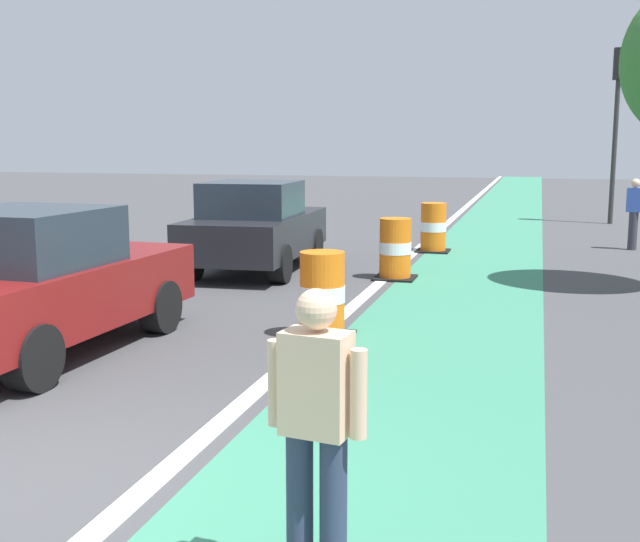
{
  "coord_description": "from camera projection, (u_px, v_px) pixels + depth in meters",
  "views": [
    {
      "loc": [
        3.51,
        -4.53,
        2.45
      ],
      "look_at": [
        1.33,
        3.37,
        1.1
      ],
      "focal_mm": 44.52,
      "sensor_mm": 36.0,
      "label": 1
    }
  ],
  "objects": [
    {
      "name": "ground_plane",
      "position": [
        13.0,
        490.0,
        5.62
      ],
      "size": [
        100.0,
        100.0,
        0.0
      ],
      "primitive_type": "plane",
      "color": "#424244"
    },
    {
      "name": "bike_lane_strip",
      "position": [
        480.0,
        260.0,
        16.41
      ],
      "size": [
        2.5,
        80.0,
        0.01
      ],
      "primitive_type": "cube",
      "color": "#387F60",
      "rests_on": "ground"
    },
    {
      "name": "lane_divider_stripe",
      "position": [
        408.0,
        257.0,
        16.8
      ],
      "size": [
        0.2,
        80.0,
        0.01
      ],
      "primitive_type": "cube",
      "color": "silver",
      "rests_on": "ground"
    },
    {
      "name": "skateboarder_on_lane",
      "position": [
        316.0,
        431.0,
        4.24
      ],
      "size": [
        0.56,
        0.82,
        1.69
      ],
      "color": "black",
      "rests_on": "ground"
    },
    {
      "name": "parked_sedan_nearest",
      "position": [
        38.0,
        283.0,
        9.1
      ],
      "size": [
        2.05,
        4.17,
        1.7
      ],
      "color": "maroon",
      "rests_on": "ground"
    },
    {
      "name": "parked_sedan_second",
      "position": [
        255.0,
        227.0,
        14.99
      ],
      "size": [
        2.08,
        4.19,
        1.7
      ],
      "color": "black",
      "rests_on": "ground"
    },
    {
      "name": "traffic_barrel_front",
      "position": [
        322.0,
        296.0,
        9.89
      ],
      "size": [
        0.73,
        0.73,
        1.09
      ],
      "color": "orange",
      "rests_on": "ground"
    },
    {
      "name": "traffic_barrel_mid",
      "position": [
        395.0,
        249.0,
        14.13
      ],
      "size": [
        0.73,
        0.73,
        1.09
      ],
      "color": "orange",
      "rests_on": "ground"
    },
    {
      "name": "traffic_barrel_back",
      "position": [
        433.0,
        228.0,
        17.61
      ],
      "size": [
        0.73,
        0.73,
        1.09
      ],
      "color": "orange",
      "rests_on": "ground"
    },
    {
      "name": "traffic_light_corner",
      "position": [
        617.0,
        104.0,
        23.11
      ],
      "size": [
        0.41,
        0.32,
        5.1
      ],
      "color": "#2D2D2D",
      "rests_on": "ground"
    },
    {
      "name": "pedestrian_crossing",
      "position": [
        634.0,
        212.0,
        17.88
      ],
      "size": [
        0.34,
        0.2,
        1.61
      ],
      "color": "#33333D",
      "rests_on": "ground"
    }
  ]
}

